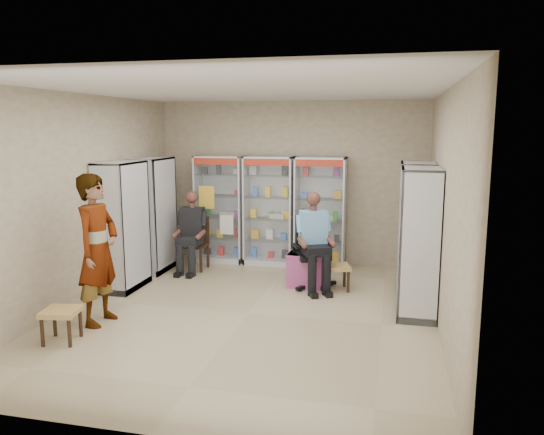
% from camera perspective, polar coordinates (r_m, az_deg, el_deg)
% --- Properties ---
extents(floor, '(6.00, 6.00, 0.00)m').
position_cam_1_polar(floor, '(7.40, -2.57, -10.27)').
color(floor, tan).
rests_on(floor, ground).
extents(room_shell, '(5.02, 6.02, 3.01)m').
position_cam_1_polar(room_shell, '(6.98, -2.69, 5.12)').
color(room_shell, '#BBAD8B').
rests_on(room_shell, ground).
extents(cabinet_back_left, '(0.90, 0.50, 2.00)m').
position_cam_1_polar(cabinet_back_left, '(10.06, -5.56, 0.93)').
color(cabinet_back_left, '#A9ABB0').
rests_on(cabinet_back_left, floor).
extents(cabinet_back_mid, '(0.90, 0.50, 2.00)m').
position_cam_1_polar(cabinet_back_mid, '(9.80, -0.29, 0.74)').
color(cabinet_back_mid, '#B9BBC1').
rests_on(cabinet_back_mid, floor).
extents(cabinet_back_right, '(0.90, 0.50, 2.00)m').
position_cam_1_polar(cabinet_back_right, '(9.63, 5.21, 0.54)').
color(cabinet_back_right, silver).
rests_on(cabinet_back_right, floor).
extents(cabinet_right_far, '(0.90, 0.50, 2.00)m').
position_cam_1_polar(cabinet_right_far, '(8.44, 15.17, -1.06)').
color(cabinet_right_far, '#B2B5B9').
rests_on(cabinet_right_far, floor).
extents(cabinet_right_near, '(0.90, 0.50, 2.00)m').
position_cam_1_polar(cabinet_right_near, '(7.36, 15.45, -2.62)').
color(cabinet_right_near, '#B5B7BD').
rests_on(cabinet_right_near, floor).
extents(cabinet_left_far, '(0.90, 0.50, 2.00)m').
position_cam_1_polar(cabinet_left_far, '(9.56, -12.64, 0.27)').
color(cabinet_left_far, '#AAABB2').
rests_on(cabinet_left_far, floor).
extents(cabinet_left_near, '(0.90, 0.50, 2.00)m').
position_cam_1_polar(cabinet_left_near, '(8.60, -15.80, -0.89)').
color(cabinet_left_near, '#AFB2B6').
rests_on(cabinet_left_near, floor).
extents(wooden_chair, '(0.42, 0.42, 0.94)m').
position_cam_1_polar(wooden_chair, '(9.57, -8.33, -2.81)').
color(wooden_chair, black).
rests_on(wooden_chair, floor).
extents(seated_customer, '(0.44, 0.60, 1.34)m').
position_cam_1_polar(seated_customer, '(9.48, -8.47, -1.70)').
color(seated_customer, black).
rests_on(seated_customer, floor).
extents(office_chair, '(0.82, 0.82, 1.13)m').
position_cam_1_polar(office_chair, '(8.44, 4.42, -3.74)').
color(office_chair, black).
rests_on(office_chair, floor).
extents(seated_shopkeeper, '(0.71, 0.80, 1.44)m').
position_cam_1_polar(seated_shopkeeper, '(8.36, 4.38, -2.79)').
color(seated_shopkeeper, '#72B4E2').
rests_on(seated_shopkeeper, floor).
extents(pink_trunk, '(0.58, 0.56, 0.54)m').
position_cam_1_polar(pink_trunk, '(8.59, 3.78, -5.53)').
color(pink_trunk, '#A34182').
rests_on(pink_trunk, floor).
extents(tea_glass, '(0.07, 0.07, 0.09)m').
position_cam_1_polar(tea_glass, '(8.51, 4.17, -3.48)').
color(tea_glass, '#561307').
rests_on(tea_glass, pink_trunk).
extents(woven_stool_a, '(0.49, 0.49, 0.40)m').
position_cam_1_polar(woven_stool_a, '(8.42, 6.92, -6.41)').
color(woven_stool_a, tan).
rests_on(woven_stool_a, floor).
extents(woven_stool_b, '(0.47, 0.47, 0.40)m').
position_cam_1_polar(woven_stool_b, '(6.89, -21.69, -10.73)').
color(woven_stool_b, '#B18B4A').
rests_on(woven_stool_b, floor).
extents(standing_man, '(0.51, 0.74, 1.95)m').
position_cam_1_polar(standing_man, '(7.15, -18.25, -3.30)').
color(standing_man, gray).
rests_on(standing_man, floor).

